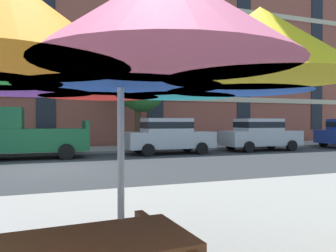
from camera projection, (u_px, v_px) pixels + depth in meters
ground_plane at (46, 170)px, 11.10m from camera, size 120.00×120.00×0.00m
sidewalk_far at (46, 151)px, 17.49m from camera, size 56.00×3.60×0.12m
apartment_building at (46, 37)px, 25.08m from camera, size 47.34×12.08×16.00m
pickup_green at (21, 135)px, 14.22m from camera, size 5.10×2.12×2.20m
sedan_silver at (168, 135)px, 16.54m from camera, size 4.40×1.98×1.78m
sedan_silver_midblock at (260, 134)px, 18.40m from camera, size 4.40×1.98×1.78m
street_tree_middle at (138, 85)px, 18.83m from camera, size 3.14×3.01×5.35m
patio_umbrella at (121, 56)px, 2.85m from camera, size 3.73×3.73×2.50m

